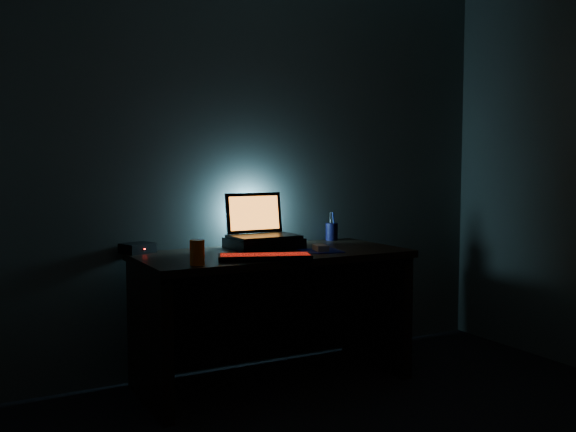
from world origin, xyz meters
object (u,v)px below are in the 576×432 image
at_px(keyboard, 265,257).
at_px(pen_cup, 332,232).
at_px(mouse, 320,248).
at_px(juice_glass, 197,252).
at_px(laptop, 260,227).
at_px(router, 137,248).

relative_size(keyboard, pen_cup, 4.48).
relative_size(mouse, pen_cup, 0.96).
height_order(keyboard, juice_glass, juice_glass).
distance_m(pen_cup, juice_glass, 1.24).
bearing_deg(mouse, keyboard, -150.51).
bearing_deg(pen_cup, laptop, -169.96).
relative_size(mouse, juice_glass, 0.87).
height_order(keyboard, router, router).
bearing_deg(pen_cup, mouse, -128.82).
bearing_deg(pen_cup, juice_glass, -153.61).
xyz_separation_m(laptop, pen_cup, (0.56, 0.10, -0.06)).
xyz_separation_m(laptop, mouse, (0.22, -0.32, -0.10)).
bearing_deg(laptop, juice_glass, -141.79).
bearing_deg(router, pen_cup, -20.45).
xyz_separation_m(mouse, pen_cup, (0.34, 0.42, 0.04)).
bearing_deg(laptop, keyboard, -113.76).
bearing_deg(keyboard, juice_glass, -159.30).
height_order(laptop, juice_glass, laptop).
bearing_deg(juice_glass, keyboard, -0.40).
bearing_deg(laptop, mouse, -56.08).
relative_size(keyboard, router, 2.49).
bearing_deg(keyboard, pen_cup, 57.64).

